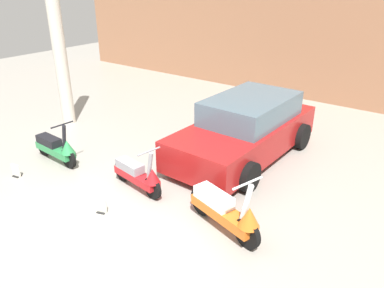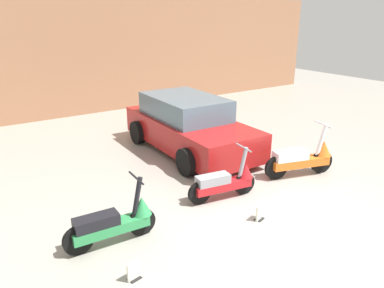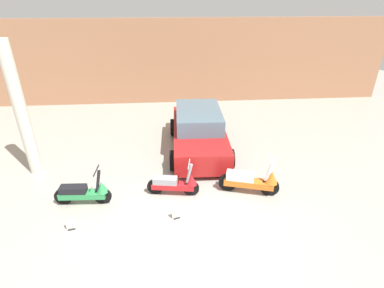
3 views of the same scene
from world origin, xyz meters
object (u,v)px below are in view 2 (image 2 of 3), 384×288
scooter_front_right (225,181)px  scooter_front_center (303,158)px  scooter_front_left (115,222)px  placard_near_right_scooter (260,213)px  placard_near_left_scooter (134,271)px  car_rear_left (189,125)px

scooter_front_right → scooter_front_center: scooter_front_center is taller
scooter_front_left → placard_near_right_scooter: size_ratio=5.37×
scooter_front_right → placard_near_left_scooter: size_ratio=5.18×
scooter_front_right → placard_near_right_scooter: size_ratio=5.18×
placard_near_right_scooter → scooter_front_right: bearing=89.6°
scooter_front_right → scooter_front_center: (1.96, -0.09, 0.05)m
placard_near_left_scooter → placard_near_right_scooter: (2.34, 0.18, 0.00)m
placard_near_left_scooter → placard_near_right_scooter: 2.35m
placard_near_left_scooter → placard_near_right_scooter: size_ratio=1.00×
scooter_front_center → placard_near_right_scooter: size_ratio=5.85×
scooter_front_left → car_rear_left: size_ratio=0.36×
scooter_front_left → scooter_front_right: bearing=8.0°
placard_near_left_scooter → scooter_front_right: bearing=25.0°
placard_near_left_scooter → placard_near_right_scooter: bearing=4.5°
scooter_front_right → placard_near_left_scooter: (-2.35, -1.10, -0.22)m
car_rear_left → placard_near_left_scooter: size_ratio=15.10×
car_rear_left → scooter_front_center: bearing=24.8°
car_rear_left → placard_near_left_scooter: car_rear_left is taller
scooter_front_right → car_rear_left: (0.85, 2.49, 0.30)m
scooter_front_left → placard_near_right_scooter: (2.21, -0.71, -0.23)m
scooter_front_left → scooter_front_center: 4.19m
scooter_front_left → scooter_front_center: size_ratio=0.92×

